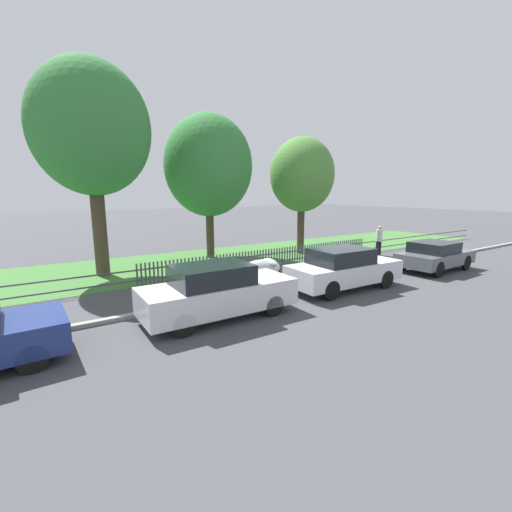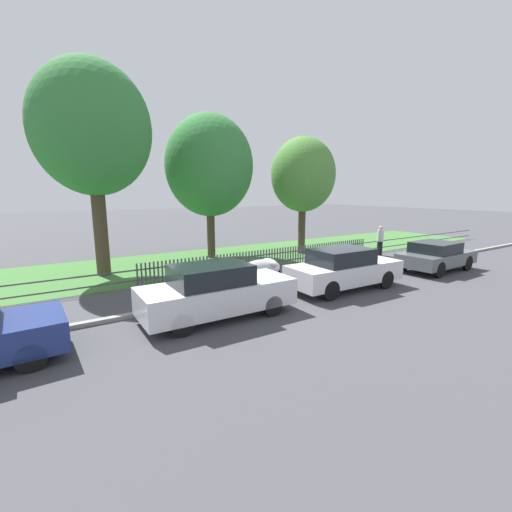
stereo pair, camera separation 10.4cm
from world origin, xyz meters
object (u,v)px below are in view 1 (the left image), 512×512
at_px(parked_car_red_compact, 435,255).
at_px(parked_car_black_saloon, 218,291).
at_px(tree_mid_park, 302,175).
at_px(covered_motorcycle, 262,269).
at_px(tree_nearest_kerb, 91,130).
at_px(tree_behind_motorcycle, 208,166).
at_px(parked_car_navy_estate, 344,268).
at_px(pedestrian_near_fence, 379,239).

bearing_deg(parked_car_red_compact, parked_car_black_saloon, 177.83).
bearing_deg(tree_mid_park, covered_motorcycle, -142.57).
bearing_deg(covered_motorcycle, parked_car_black_saloon, -141.58).
bearing_deg(tree_nearest_kerb, parked_car_red_compact, -29.86).
relative_size(covered_motorcycle, tree_behind_motorcycle, 0.25).
bearing_deg(parked_car_black_saloon, parked_car_navy_estate, 1.38).
bearing_deg(tree_mid_park, parked_car_red_compact, -71.76).
relative_size(parked_car_black_saloon, parked_car_red_compact, 1.12).
height_order(parked_car_navy_estate, covered_motorcycle, parked_car_navy_estate).
xyz_separation_m(parked_car_black_saloon, parked_car_red_compact, (10.73, -0.10, -0.08)).
bearing_deg(parked_car_black_saloon, covered_motorcycle, 37.41).
relative_size(parked_car_black_saloon, tree_nearest_kerb, 0.51).
height_order(parked_car_navy_estate, parked_car_red_compact, parked_car_navy_estate).
bearing_deg(covered_motorcycle, pedestrian_near_fence, 10.78).
distance_m(covered_motorcycle, pedestrian_near_fence, 8.84).
bearing_deg(parked_car_navy_estate, tree_mid_park, 63.35).
height_order(covered_motorcycle, tree_nearest_kerb, tree_nearest_kerb).
height_order(parked_car_navy_estate, tree_behind_motorcycle, tree_behind_motorcycle).
bearing_deg(tree_behind_motorcycle, tree_nearest_kerb, -168.94).
bearing_deg(parked_car_red_compact, parked_car_navy_estate, 176.80).
relative_size(parked_car_navy_estate, parked_car_red_compact, 1.14).
relative_size(tree_mid_park, pedestrian_near_fence, 3.91).
distance_m(parked_car_red_compact, tree_behind_motorcycle, 11.56).
relative_size(tree_nearest_kerb, tree_behind_motorcycle, 1.16).
relative_size(covered_motorcycle, tree_mid_park, 0.29).
height_order(tree_nearest_kerb, tree_mid_park, tree_nearest_kerb).
xyz_separation_m(parked_car_black_saloon, tree_behind_motorcycle, (3.73, 8.16, 3.99)).
relative_size(parked_car_red_compact, tree_nearest_kerb, 0.45).
distance_m(parked_car_navy_estate, pedestrian_near_fence, 7.53).
height_order(parked_car_red_compact, tree_nearest_kerb, tree_nearest_kerb).
relative_size(parked_car_navy_estate, tree_behind_motorcycle, 0.60).
relative_size(parked_car_black_saloon, tree_behind_motorcycle, 0.59).
bearing_deg(covered_motorcycle, tree_mid_park, 39.20).
relative_size(parked_car_navy_estate, covered_motorcycle, 2.40).
bearing_deg(tree_nearest_kerb, covered_motorcycle, -45.45).
bearing_deg(tree_mid_park, parked_car_black_saloon, -142.84).
bearing_deg(parked_car_black_saloon, tree_nearest_kerb, 104.92).
height_order(parked_car_black_saloon, covered_motorcycle, parked_car_black_saloon).
xyz_separation_m(tree_nearest_kerb, tree_mid_park, (10.34, -0.60, -1.51)).
distance_m(parked_car_red_compact, pedestrian_near_fence, 3.85).
xyz_separation_m(parked_car_red_compact, pedestrian_near_fence, (0.99, 3.71, 0.25)).
xyz_separation_m(parked_car_navy_estate, tree_nearest_kerb, (-6.86, 7.03, 5.09)).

